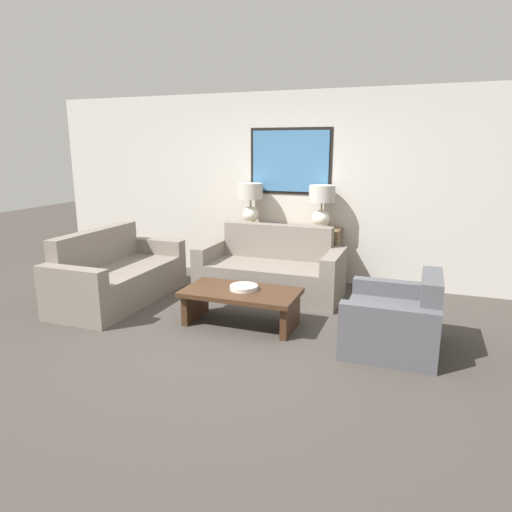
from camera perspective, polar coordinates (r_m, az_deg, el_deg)
name	(u,v)px	position (r m, az deg, el deg)	size (l,w,h in m)	color
ground_plane	(225,337)	(4.75, -3.94, -10.03)	(20.00, 20.00, 0.00)	#3D3833
back_wall	(291,187)	(6.62, 4.38, 8.55)	(7.69, 0.12, 2.65)	beige
console_table	(284,254)	(6.51, 3.57, 0.21)	(1.56, 0.39, 0.81)	brown
table_lamp_left	(251,199)	(6.54, -0.68, 7.12)	(0.35, 0.35, 0.59)	silver
table_lamp_right	(322,202)	(6.25, 8.22, 6.69)	(0.35, 0.35, 0.59)	silver
couch_by_back_wall	(271,272)	(5.96, 1.85, -2.03)	(1.84, 0.85, 0.89)	slate
couch_by_side	(117,277)	(6.00, -16.97, -2.53)	(0.85, 1.84, 0.89)	slate
coffee_table	(241,299)	(4.95, -1.90, -5.40)	(1.24, 0.66, 0.39)	#3D2616
decorative_bowl	(244,287)	(4.94, -1.53, -3.95)	(0.30, 0.30, 0.05)	beige
armchair_near_back_wall	(395,322)	(4.62, 16.98, -7.85)	(0.86, 0.97, 0.75)	#4C4C51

